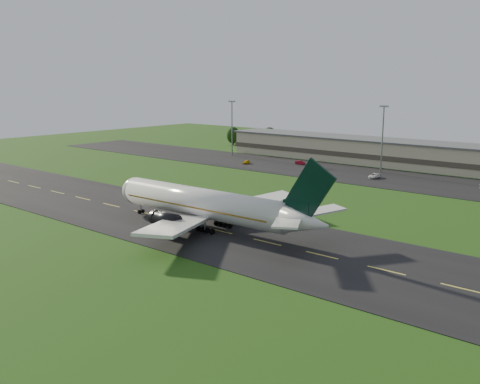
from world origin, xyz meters
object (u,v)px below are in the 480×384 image
Objects in this scene: service_vehicle_a at (246,162)px; airliner at (206,204)px; light_mast_west at (232,121)px; service_vehicle_b at (300,163)px; light_mast_centre at (383,131)px; terminal at (407,155)px; service_vehicle_c at (375,176)px.

airliner is at bearing -61.27° from service_vehicle_a.
light_mast_west is 5.83× the size of service_vehicle_a.
airliner reaches higher than service_vehicle_b.
light_mast_west reaches higher than service_vehicle_b.
light_mast_centre reaches higher than service_vehicle_a.
terminal is at bearing -53.65° from service_vehicle_b.
service_vehicle_b is 0.76× the size of service_vehicle_c.
airliner is at bearing -93.39° from service_vehicle_c.
light_mast_centre is 46.07m from service_vehicle_a.
service_vehicle_a is at bearing -163.21° from light_mast_centre.
airliner is 96.17m from terminal.
light_mast_west is 24.77m from service_vehicle_a.
terminal is 64.10m from light_mast_west.
terminal is at bearing 88.93° from airliner.
terminal is 41.56× the size of service_vehicle_a.
light_mast_west is 1.00× the size of light_mast_centre.
service_vehicle_b is at bearing -147.43° from terminal.
airliner is 101.72m from light_mast_west.
light_mast_centre reaches higher than terminal.
light_mast_west is at bearing 180.00° from light_mast_centre.
service_vehicle_a is 18.12m from service_vehicle_b.
airliner is at bearing -88.33° from light_mast_centre.
service_vehicle_b is (32.26, -2.43, -12.03)m from light_mast_west.
service_vehicle_c is (30.74, -7.81, 0.07)m from service_vehicle_b.
service_vehicle_b is at bearing 162.89° from service_vehicle_c.
terminal is 52.79m from service_vehicle_a.
light_mast_centre reaches higher than airliner.
terminal is at bearing 28.38° from service_vehicle_a.
terminal is 18.45m from light_mast_centre.
service_vehicle_a is (17.43, -12.84, -12.04)m from light_mast_west.
service_vehicle_a is 0.72× the size of service_vehicle_c.
airliner reaches higher than service_vehicle_a.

